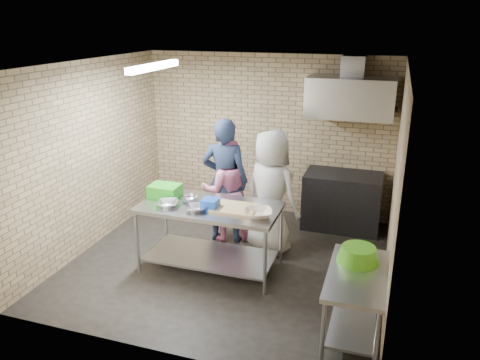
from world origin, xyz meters
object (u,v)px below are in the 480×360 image
object	(u,v)px
man_navy	(225,181)
woman_pink	(226,190)
side_counter	(355,304)
stove	(342,201)
bottle_red	(354,100)
green_basin	(358,254)
woman_white	(271,192)
green_crate	(165,191)
blue_tub	(210,204)
prep_table	(210,237)

from	to	relation	value
man_navy	woman_pink	bearing A→B (deg)	-92.30
side_counter	stove	bearing A→B (deg)	99.29
bottle_red	green_basin	bearing A→B (deg)	-82.10
side_counter	woman_white	xyz separation A→B (m)	(-1.35, 1.64, 0.52)
green_crate	woman_pink	distance (m)	1.04
woman_pink	man_navy	bearing A→B (deg)	69.27
stove	blue_tub	world-z (taller)	blue_tub
man_navy	woman_pink	distance (m)	0.18
prep_table	stove	world-z (taller)	prep_table
bottle_red	woman_white	bearing A→B (deg)	-125.00
side_counter	man_navy	world-z (taller)	man_navy
green_basin	woman_white	size ratio (longest dim) A/B	0.26
bottle_red	prep_table	bearing A→B (deg)	-126.25
stove	green_crate	bearing A→B (deg)	-141.25
bottle_red	woman_pink	bearing A→B (deg)	-144.58
side_counter	bottle_red	bearing A→B (deg)	97.62
bottle_red	woman_white	distance (m)	2.00
bottle_red	woman_pink	size ratio (longest dim) A/B	0.11
side_counter	bottle_red	distance (m)	3.44
prep_table	woman_pink	distance (m)	1.01
man_navy	woman_white	world-z (taller)	man_navy
green_basin	man_navy	size ratio (longest dim) A/B	0.24
side_counter	bottle_red	world-z (taller)	bottle_red
green_crate	bottle_red	world-z (taller)	bottle_red
stove	green_crate	distance (m)	2.90
side_counter	woman_pink	distance (m)	2.78
side_counter	stove	world-z (taller)	stove
green_basin	stove	bearing A→B (deg)	99.76
green_basin	woman_white	distance (m)	1.92
green_basin	woman_pink	bearing A→B (deg)	143.09
blue_tub	woman_pink	distance (m)	1.08
stove	woman_pink	bearing A→B (deg)	-149.65
green_basin	woman_white	world-z (taller)	woman_white
stove	green_basin	distance (m)	2.57
blue_tub	bottle_red	distance (m)	2.90
prep_table	green_crate	xyz separation A→B (m)	(-0.70, 0.12, 0.54)
blue_tub	woman_pink	bearing A→B (deg)	98.58
bottle_red	man_navy	distance (m)	2.36
stove	bottle_red	world-z (taller)	bottle_red
side_counter	green_basin	distance (m)	0.52
green_crate	blue_tub	bearing A→B (deg)	-16.35
stove	woman_white	size ratio (longest dim) A/B	0.67
side_counter	bottle_red	size ratio (longest dim) A/B	6.67
prep_table	green_basin	distance (m)	2.07
man_navy	woman_pink	world-z (taller)	man_navy
side_counter	blue_tub	world-z (taller)	blue_tub
prep_table	side_counter	bearing A→B (deg)	-23.28
green_basin	woman_white	xyz separation A→B (m)	(-1.33, 1.39, 0.06)
stove	blue_tub	size ratio (longest dim) A/B	5.88
woman_white	green_basin	bearing A→B (deg)	157.74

